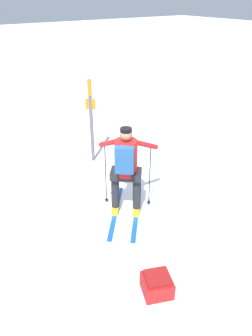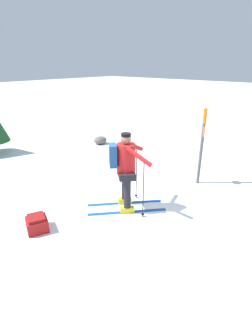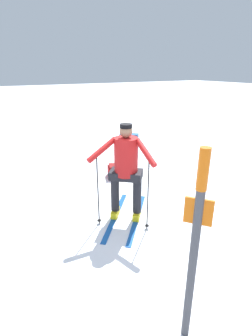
# 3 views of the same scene
# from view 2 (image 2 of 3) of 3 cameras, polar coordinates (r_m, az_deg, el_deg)

# --- Properties ---
(ground_plane) EXTENTS (80.00, 80.00, 0.00)m
(ground_plane) POSITION_cam_2_polar(r_m,az_deg,el_deg) (6.09, 2.36, -7.90)
(ground_plane) COLOR white
(skier) EXTENTS (1.62, 1.49, 1.72)m
(skier) POSITION_cam_2_polar(r_m,az_deg,el_deg) (5.52, -0.17, 0.43)
(skier) COLOR #144C9E
(skier) RESTS_ON ground_plane
(dropped_backpack) EXTENTS (0.51, 0.51, 0.31)m
(dropped_backpack) POSITION_cam_2_polar(r_m,az_deg,el_deg) (5.45, -18.82, -11.37)
(dropped_backpack) COLOR maroon
(dropped_backpack) RESTS_ON ground_plane
(trail_marker) EXTENTS (0.20, 0.17, 2.00)m
(trail_marker) POSITION_cam_2_polar(r_m,az_deg,el_deg) (6.96, 16.24, 5.68)
(trail_marker) COLOR #4C4C51
(trail_marker) RESTS_ON ground_plane
(rock_boulder) EXTENTS (0.54, 0.46, 0.30)m
(rock_boulder) POSITION_cam_2_polar(r_m,az_deg,el_deg) (10.50, -5.63, 6.04)
(rock_boulder) COLOR #5B5651
(rock_boulder) RESTS_ON ground_plane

